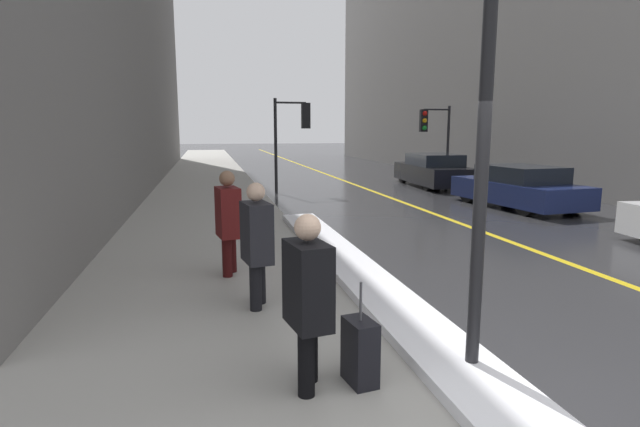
{
  "coord_description": "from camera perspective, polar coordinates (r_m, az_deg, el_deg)",
  "views": [
    {
      "loc": [
        -1.99,
        -3.01,
        2.26
      ],
      "look_at": [
        -0.4,
        4.0,
        1.05
      ],
      "focal_mm": 28.0,
      "sensor_mm": 36.0,
      "label": 1
    }
  ],
  "objects": [
    {
      "name": "road_centre_stripe",
      "position": [
        19.11,
        5.59,
        2.73
      ],
      "size": [
        0.16,
        80.0,
        0.0
      ],
      "color": "gold",
      "rests_on": "ground"
    },
    {
      "name": "parked_car_black",
      "position": [
        20.64,
        12.79,
        4.79
      ],
      "size": [
        2.04,
        4.79,
        1.31
      ],
      "rotation": [
        0.0,
        0.0,
        1.51
      ],
      "color": "black",
      "rests_on": "ground"
    },
    {
      "name": "pedestrian_in_glasses",
      "position": [
        7.84,
        -10.45,
        -0.49
      ],
      "size": [
        0.4,
        0.58,
        1.64
      ],
      "rotation": [
        0.0,
        0.0,
        -1.4
      ],
      "color": "#340C0C",
      "rests_on": "ground"
    },
    {
      "name": "rolling_suitcase",
      "position": [
        4.62,
        4.6,
        -15.52
      ],
      "size": [
        0.28,
        0.39,
        0.95
      ],
      "rotation": [
        0.0,
        0.0,
        -1.4
      ],
      "color": "black",
      "rests_on": "ground"
    },
    {
      "name": "snow_bank_curb",
      "position": [
        8.09,
        3.72,
        -6.21
      ],
      "size": [
        0.79,
        9.87,
        0.13
      ],
      "color": "white",
      "rests_on": "ground"
    },
    {
      "name": "pedestrian_with_shoulder_bag",
      "position": [
        6.35,
        -7.26,
        -2.94
      ],
      "size": [
        0.39,
        0.76,
        1.62
      ],
      "rotation": [
        0.0,
        0.0,
        -1.4
      ],
      "color": "black",
      "rests_on": "ground"
    },
    {
      "name": "lamp_post",
      "position": [
        4.6,
        18.51,
        14.14
      ],
      "size": [
        0.28,
        0.28,
        4.39
      ],
      "color": "black",
      "rests_on": "ground"
    },
    {
      "name": "sidewalk_slab",
      "position": [
        18.15,
        -12.72,
        2.19
      ],
      "size": [
        4.0,
        80.0,
        0.01
      ],
      "color": "#9E9B93",
      "rests_on": "ground"
    },
    {
      "name": "parked_car_navy",
      "position": [
        15.72,
        21.73,
        2.77
      ],
      "size": [
        2.18,
        4.34,
        1.23
      ],
      "rotation": [
        0.0,
        0.0,
        1.66
      ],
      "color": "navy",
      "rests_on": "ground"
    },
    {
      "name": "pedestrian_nearside",
      "position": [
        4.31,
        -1.4,
        -9.22
      ],
      "size": [
        0.38,
        0.55,
        1.57
      ],
      "rotation": [
        0.0,
        0.0,
        -1.4
      ],
      "color": "black",
      "rests_on": "ground"
    },
    {
      "name": "traffic_light_far",
      "position": [
        21.19,
        12.72,
        9.47
      ],
      "size": [
        1.31,
        0.32,
        3.22
      ],
      "rotation": [
        0.0,
        0.0,
        3.11
      ],
      "color": "black",
      "rests_on": "ground"
    },
    {
      "name": "traffic_light_near",
      "position": [
        18.05,
        -2.88,
        10.03
      ],
      "size": [
        1.31,
        0.32,
        3.35
      ],
      "rotation": [
        0.0,
        0.0,
        0.02
      ],
      "color": "black",
      "rests_on": "ground"
    }
  ]
}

